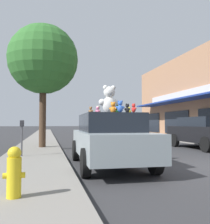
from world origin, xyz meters
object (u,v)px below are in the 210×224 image
at_px(plush_art_car, 109,138).
at_px(teddy_bear_blue, 120,107).
at_px(teddy_bear_brown, 91,110).
at_px(fire_hydrant, 14,172).
at_px(teddy_bear_pink, 98,110).
at_px(teddy_bear_green, 117,110).
at_px(teddy_bear_giant, 109,100).
at_px(teddy_bear_cream, 98,111).
at_px(teddy_bear_black, 127,109).
at_px(teddy_bear_orange, 113,108).
at_px(parking_meter, 22,133).
at_px(teddy_bear_yellow, 129,111).
at_px(parked_car_far_center, 204,132).
at_px(street_tree, 43,60).
at_px(teddy_bear_red, 134,108).

height_order(plush_art_car, teddy_bear_blue, teddy_bear_blue).
distance_m(teddy_bear_brown, fire_hydrant, 3.82).
relative_size(teddy_bear_pink, teddy_bear_green, 0.74).
bearing_deg(teddy_bear_giant, teddy_bear_cream, -68.59).
distance_m(teddy_bear_giant, teddy_bear_cream, 0.67).
relative_size(teddy_bear_black, teddy_bear_blue, 0.87).
xyz_separation_m(teddy_bear_orange, parking_meter, (-2.71, 2.51, -0.79)).
height_order(teddy_bear_brown, teddy_bear_black, teddy_bear_black).
distance_m(teddy_bear_yellow, teddy_bear_orange, 0.74).
relative_size(teddy_bear_giant, parking_meter, 0.74).
bearing_deg(parked_car_far_center, teddy_bear_brown, -148.58).
distance_m(plush_art_car, street_tree, 6.82).
distance_m(teddy_bear_green, fire_hydrant, 4.62).
bearing_deg(teddy_bear_yellow, teddy_bear_brown, 12.41).
relative_size(teddy_bear_black, teddy_bear_green, 0.90).
height_order(teddy_bear_giant, parking_meter, teddy_bear_giant).
bearing_deg(teddy_bear_yellow, teddy_bear_black, 82.27).
bearing_deg(street_tree, parking_meter, -101.04).
bearing_deg(teddy_bear_orange, teddy_bear_brown, -6.29).
distance_m(teddy_bear_red, teddy_bear_pink, 1.38).
bearing_deg(street_tree, teddy_bear_cream, -66.90).
bearing_deg(fire_hydrant, teddy_bear_cream, 62.28).
relative_size(teddy_bear_giant, teddy_bear_yellow, 4.23).
distance_m(plush_art_car, teddy_bear_giant, 1.25).
xyz_separation_m(teddy_bear_giant, teddy_bear_yellow, (0.51, -0.44, -0.34)).
bearing_deg(teddy_bear_green, teddy_bear_black, 151.18).
bearing_deg(teddy_bear_orange, teddy_bear_green, -80.31).
bearing_deg(plush_art_car, teddy_bear_blue, -86.99).
xyz_separation_m(teddy_bear_cream, teddy_bear_orange, (0.16, -1.40, 0.01)).
distance_m(teddy_bear_yellow, teddy_bear_cream, 1.25).
bearing_deg(teddy_bear_cream, teddy_bear_yellow, -166.81).
bearing_deg(teddy_bear_brown, teddy_bear_black, 177.19).
distance_m(plush_art_car, fire_hydrant, 3.97).
distance_m(teddy_bear_brown, teddy_bear_black, 1.14).
height_order(teddy_bear_orange, parking_meter, teddy_bear_orange).
relative_size(teddy_bear_yellow, fire_hydrant, 0.28).
bearing_deg(parked_car_far_center, teddy_bear_cream, -153.43).
height_order(teddy_bear_pink, street_tree, street_tree).
distance_m(parked_car_far_center, street_tree, 8.95).
bearing_deg(teddy_bear_giant, teddy_bear_orange, 79.64).
height_order(teddy_bear_green, street_tree, street_tree).
relative_size(teddy_bear_orange, teddy_bear_pink, 1.48).
bearing_deg(teddy_bear_cream, street_tree, -1.74).
bearing_deg(plush_art_car, teddy_bear_cream, 101.20).
xyz_separation_m(teddy_bear_giant, teddy_bear_green, (0.25, -0.01, -0.31)).
bearing_deg(teddy_bear_red, teddy_bear_blue, 59.91).
height_order(teddy_bear_black, teddy_bear_pink, teddy_bear_black).
xyz_separation_m(teddy_bear_cream, street_tree, (-1.90, 4.46, 2.77)).
height_order(teddy_bear_red, teddy_bear_orange, teddy_bear_orange).
bearing_deg(teddy_bear_black, teddy_bear_giant, -103.78).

